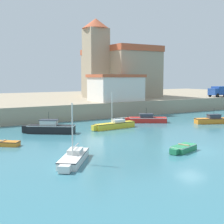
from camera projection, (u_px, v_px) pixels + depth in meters
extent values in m
plane|color=teal|center=(191.00, 150.00, 28.50)|extent=(200.00, 200.00, 0.00)
cube|color=gray|center=(43.00, 103.00, 65.03)|extent=(120.00, 40.00, 2.49)
cube|color=yellow|center=(115.00, 126.00, 40.44)|extent=(5.96, 1.70, 0.77)
cube|color=yellow|center=(94.00, 128.00, 38.56)|extent=(0.56, 0.65, 0.66)
cube|color=black|center=(115.00, 123.00, 40.40)|extent=(6.02, 1.72, 0.07)
cylinder|color=silver|center=(112.00, 108.00, 39.92)|extent=(0.10, 0.10, 3.93)
cylinder|color=silver|center=(119.00, 118.00, 40.77)|extent=(2.64, 0.35, 0.08)
cube|color=silver|center=(118.00, 121.00, 40.72)|extent=(1.83, 0.95, 0.36)
cube|color=white|center=(74.00, 158.00, 24.48)|extent=(4.15, 4.88, 0.60)
cube|color=white|center=(65.00, 169.00, 21.69)|extent=(1.04, 1.01, 0.51)
cube|color=black|center=(74.00, 155.00, 24.45)|extent=(4.19, 4.93, 0.07)
cylinder|color=silver|center=(72.00, 130.00, 23.84)|extent=(0.10, 0.10, 4.11)
cylinder|color=silver|center=(75.00, 146.00, 25.00)|extent=(1.40, 1.85, 0.08)
cube|color=silver|center=(75.00, 151.00, 24.91)|extent=(1.72, 1.81, 0.36)
cube|color=black|center=(51.00, 129.00, 37.05)|extent=(5.42, 4.44, 0.96)
cube|color=black|center=(26.00, 129.00, 37.29)|extent=(1.06, 1.09, 0.82)
cube|color=white|center=(51.00, 126.00, 37.00)|extent=(5.48, 4.48, 0.07)
cube|color=silver|center=(49.00, 123.00, 36.98)|extent=(2.25, 2.06, 0.60)
cube|color=#2D333D|center=(49.00, 120.00, 36.94)|extent=(2.43, 2.22, 0.08)
cylinder|color=black|center=(49.00, 116.00, 36.89)|extent=(0.04, 0.04, 0.90)
cube|color=orange|center=(3.00, 143.00, 30.29)|extent=(3.09, 2.76, 0.47)
cube|color=black|center=(3.00, 142.00, 30.27)|extent=(3.12, 2.78, 0.07)
cube|color=#997F5B|center=(3.00, 141.00, 30.26)|extent=(0.71, 0.81, 0.08)
cube|color=#237A4C|center=(184.00, 148.00, 28.04)|extent=(2.98, 2.04, 0.56)
cube|color=#237A4C|center=(174.00, 152.00, 26.82)|extent=(0.75, 0.83, 0.48)
cube|color=white|center=(184.00, 146.00, 28.02)|extent=(3.01, 2.06, 0.07)
cube|color=#997F5B|center=(184.00, 145.00, 28.01)|extent=(0.52, 1.07, 0.08)
cube|color=red|center=(148.00, 120.00, 45.84)|extent=(5.44, 4.23, 0.74)
cube|color=red|center=(127.00, 120.00, 45.90)|extent=(1.12, 1.18, 0.63)
cube|color=white|center=(148.00, 118.00, 45.81)|extent=(5.49, 4.27, 0.07)
cube|color=#333842|center=(146.00, 116.00, 45.78)|extent=(2.25, 2.05, 0.48)
cube|color=#2D333D|center=(146.00, 114.00, 45.75)|extent=(2.43, 2.21, 0.08)
cylinder|color=black|center=(146.00, 111.00, 45.70)|extent=(0.04, 0.04, 0.90)
cube|color=orange|center=(212.00, 121.00, 44.88)|extent=(5.09, 3.11, 0.75)
cube|color=black|center=(212.00, 119.00, 44.85)|extent=(5.14, 3.14, 0.07)
cube|color=#333842|center=(214.00, 116.00, 44.85)|extent=(1.99, 1.61, 0.50)
cube|color=#2D333D|center=(214.00, 114.00, 44.82)|extent=(2.15, 1.73, 0.08)
cylinder|color=black|center=(214.00, 111.00, 44.76)|extent=(0.04, 0.04, 0.90)
cube|color=gray|center=(119.00, 75.00, 68.50)|extent=(10.19, 17.74, 9.24)
cube|color=#B25133|center=(119.00, 51.00, 67.92)|extent=(10.39, 18.09, 1.20)
cube|color=gray|center=(96.00, 64.00, 62.35)|extent=(4.17, 4.17, 13.66)
cone|color=#B25133|center=(96.00, 24.00, 61.48)|extent=(5.42, 5.42, 2.00)
cube|color=silver|center=(116.00, 89.00, 54.69)|extent=(8.35, 5.96, 4.12)
cube|color=#B25133|center=(116.00, 76.00, 54.43)|extent=(8.77, 6.26, 0.50)
cube|color=#234793|center=(220.00, 91.00, 66.04)|extent=(3.27, 2.21, 1.80)
cube|color=#234793|center=(213.00, 92.00, 64.96)|extent=(1.37, 2.05, 1.40)
cube|color=#334756|center=(212.00, 91.00, 64.70)|extent=(0.18, 1.80, 0.70)
cylinder|color=black|center=(217.00, 95.00, 64.30)|extent=(0.81, 0.31, 0.80)
cylinder|color=black|center=(210.00, 95.00, 65.89)|extent=(0.81, 0.31, 0.80)
cylinder|color=black|center=(217.00, 95.00, 67.15)|extent=(0.81, 0.31, 0.80)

